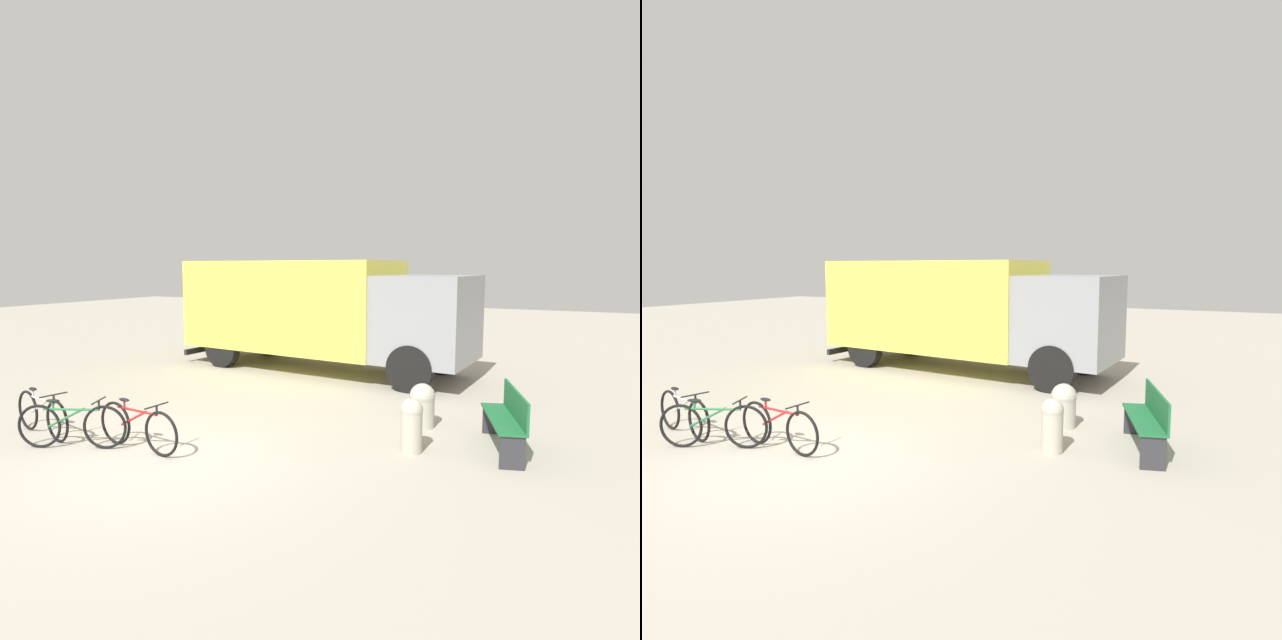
% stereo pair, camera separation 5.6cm
% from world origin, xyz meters
% --- Properties ---
extents(ground_plane, '(60.00, 60.00, 0.00)m').
position_xyz_m(ground_plane, '(0.00, 0.00, 0.00)').
color(ground_plane, '#A8A091').
extents(delivery_truck, '(8.19, 3.10, 2.96)m').
position_xyz_m(delivery_truck, '(-0.80, 6.84, 1.68)').
color(delivery_truck, '#EAE04C').
rests_on(delivery_truck, ground).
extents(park_bench, '(0.86, 1.67, 0.95)m').
position_xyz_m(park_bench, '(4.53, 2.70, 0.52)').
color(park_bench, '#1E6638').
rests_on(park_bench, ground).
extents(bicycle_near, '(1.71, 0.47, 0.78)m').
position_xyz_m(bicycle_near, '(-2.46, -0.08, 0.37)').
color(bicycle_near, black).
rests_on(bicycle_near, ground).
extents(bicycle_middle, '(1.59, 0.76, 0.78)m').
position_xyz_m(bicycle_middle, '(-1.50, -0.25, 0.37)').
color(bicycle_middle, black).
rests_on(bicycle_middle, ground).
extents(bicycle_far, '(1.72, 0.44, 0.78)m').
position_xyz_m(bicycle_far, '(-0.54, 0.15, 0.37)').
color(bicycle_far, black).
rests_on(bicycle_far, ground).
extents(bollard_near_bench, '(0.35, 0.35, 0.83)m').
position_xyz_m(bollard_near_bench, '(3.24, 1.97, 0.45)').
color(bollard_near_bench, '#B2AD9E').
rests_on(bollard_near_bench, ground).
extents(bollard_far_bench, '(0.44, 0.44, 0.77)m').
position_xyz_m(bollard_far_bench, '(3.07, 3.23, 0.41)').
color(bollard_far_bench, '#B2AD9E').
rests_on(bollard_far_bench, ground).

